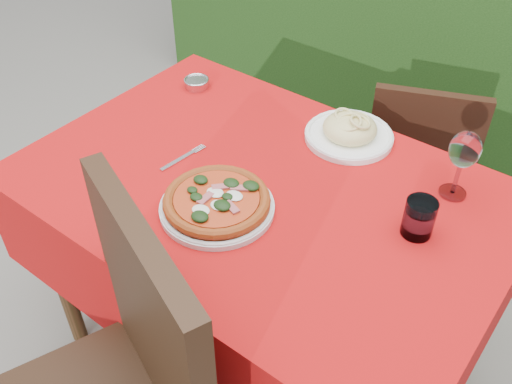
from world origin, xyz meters
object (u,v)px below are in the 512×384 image
Objects in this scene: wine_glass at (464,152)px; pizza_plate at (217,203)px; water_glass at (419,219)px; fork at (178,160)px; pasta_plate at (349,131)px; steel_ramekin at (197,84)px; chair_far at (416,163)px.

pizza_plate is at bearing -136.57° from wine_glass.
water_glass reaches higher than pizza_plate.
water_glass is 0.21m from wine_glass.
wine_glass reaches higher than fork.
pasta_plate reaches higher than steel_ramekin.
wine_glass reaches higher than chair_far.
pizza_plate is at bearing -151.98° from water_glass.
chair_far is at bearing 110.80° from water_glass.
pasta_plate is 2.63× the size of water_glass.
pasta_plate is at bearing 55.68° from chair_far.
pasta_plate is 0.40m from water_glass.
pasta_plate is at bearing 77.44° from pizza_plate.
steel_ramekin reaches higher than fork.
steel_ramekin is (-0.22, 0.32, 0.01)m from fork.
pasta_plate is 1.34× the size of wine_glass.
water_glass is 0.65m from fork.
pasta_plate is 1.52× the size of fork.
fork is (-0.64, -0.14, -0.04)m from water_glass.
wine_glass is at bearing 32.87° from fork.
water_glass is at bearing -93.73° from wine_glass.
steel_ramekin is at bearing 130.84° from fork.
water_glass is 1.29× the size of steel_ramekin.
wine_glass is at bearing -8.21° from pasta_plate.
wine_glass is at bearing 43.43° from pizza_plate.
pizza_plate reaches higher than steel_ramekin.
chair_far is at bearing 77.82° from pizza_plate.
pizza_plate is 1.33× the size of pasta_plate.
pasta_plate reaches higher than fork.
wine_glass reaches higher than water_glass.
water_glass is 0.58× the size of fork.
fork is at bearing -167.66° from water_glass.
water_glass is at bearing 88.21° from chair_far.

